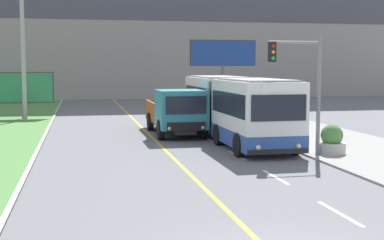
# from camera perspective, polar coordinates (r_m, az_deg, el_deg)

# --- Properties ---
(city_bus) EXTENTS (2.75, 12.48, 3.19)m
(city_bus) POSITION_cam_1_polar(r_m,az_deg,el_deg) (27.13, 4.54, 1.24)
(city_bus) COLOR white
(city_bus) RESTS_ON ground_plane
(dump_truck) EXTENTS (2.53, 7.17, 2.53)m
(dump_truck) POSITION_cam_1_polar(r_m,az_deg,el_deg) (28.55, -1.50, 0.79)
(dump_truck) COLOR black
(dump_truck) RESTS_ON ground_plane
(utility_pole_far) EXTENTS (1.80, 0.28, 10.65)m
(utility_pole_far) POSITION_cam_1_polar(r_m,az_deg,el_deg) (38.56, -17.60, 7.92)
(utility_pole_far) COLOR #9E9E99
(utility_pole_far) RESTS_ON ground_plane
(traffic_light_mast) EXTENTS (2.28, 0.32, 5.12)m
(traffic_light_mast) POSITION_cam_1_polar(r_m,az_deg,el_deg) (22.34, 11.77, 4.45)
(traffic_light_mast) COLOR slate
(traffic_light_mast) RESTS_ON ground_plane
(billboard_large) EXTENTS (5.74, 0.24, 5.96)m
(billboard_large) POSITION_cam_1_polar(r_m,az_deg,el_deg) (45.77, 3.32, 6.88)
(billboard_large) COLOR #59595B
(billboard_large) RESTS_ON ground_plane
(billboard_small) EXTENTS (4.25, 0.24, 3.33)m
(billboard_small) POSITION_cam_1_polar(r_m,az_deg,el_deg) (39.73, -17.59, 3.24)
(billboard_small) COLOR #59595B
(billboard_small) RESTS_ON ground_plane
(planter_round_near) EXTENTS (1.16, 1.16, 1.24)m
(planter_round_near) POSITION_cam_1_polar(r_m,az_deg,el_deg) (23.26, 14.68, -2.16)
(planter_round_near) COLOR #B7B2A8
(planter_round_near) RESTS_ON sidewalk_right
(planter_round_second) EXTENTS (1.20, 1.20, 1.26)m
(planter_round_second) POSITION_cam_1_polar(r_m,az_deg,el_deg) (27.90, 9.51, -0.75)
(planter_round_second) COLOR #B7B2A8
(planter_round_second) RESTS_ON sidewalk_right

